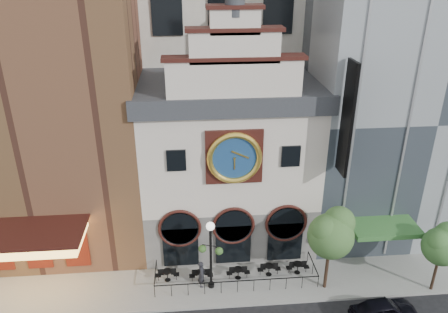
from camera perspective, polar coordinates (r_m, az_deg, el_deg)
ground at (r=28.83m, az=2.06°, el=-19.08°), size 120.00×120.00×0.00m
sidewalk at (r=30.62m, az=1.48°, el=-15.75°), size 44.00×5.00×0.15m
clock_building at (r=31.50m, az=0.53°, el=-0.16°), size 12.60×8.78×18.65m
theater_building at (r=33.05m, az=-23.24°, el=9.93°), size 14.00×15.60×25.00m
retail_building at (r=35.80m, az=21.54°, el=7.11°), size 14.00×14.40×20.00m
cafe_railing at (r=30.28m, az=1.49°, el=-15.00°), size 10.60×2.60×0.90m
bistro_0 at (r=30.38m, az=-7.42°, el=-15.06°), size 1.58×0.68×0.90m
bistro_1 at (r=30.14m, az=-3.01°, el=-15.22°), size 1.58×0.68×0.90m
bistro_2 at (r=30.32m, az=1.86°, el=-14.91°), size 1.58×0.68×0.90m
bistro_3 at (r=30.74m, az=5.90°, el=-14.41°), size 1.58×0.68×0.90m
bistro_4 at (r=31.15m, az=9.60°, el=-14.06°), size 1.58×0.68×0.90m
car_right at (r=29.27m, az=20.14°, el=-18.31°), size 4.20×2.11×1.37m
pedestrian at (r=29.48m, az=-2.93°, el=-15.06°), size 0.56×0.76×1.90m
lamppost at (r=28.05m, az=-1.75°, el=-11.87°), size 1.55×0.84×4.99m
tree_left at (r=28.19m, az=13.88°, el=-9.61°), size 3.00×2.89×5.78m
tree_right at (r=30.78m, az=26.66°, el=-10.13°), size 2.52×2.42×4.85m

